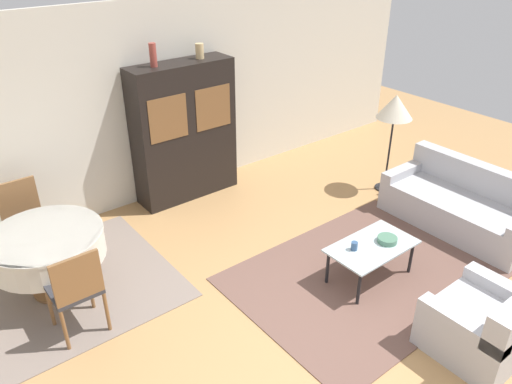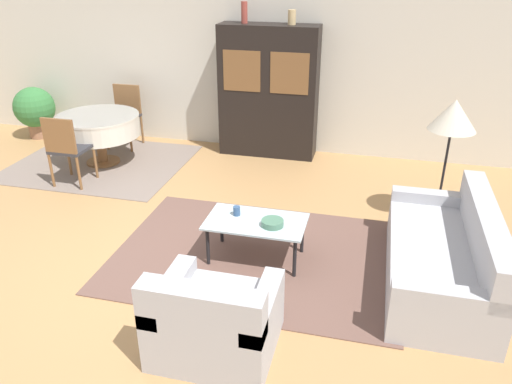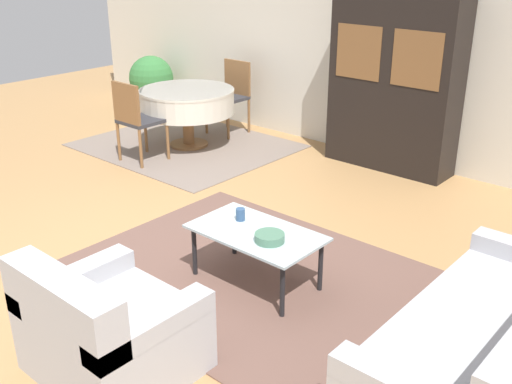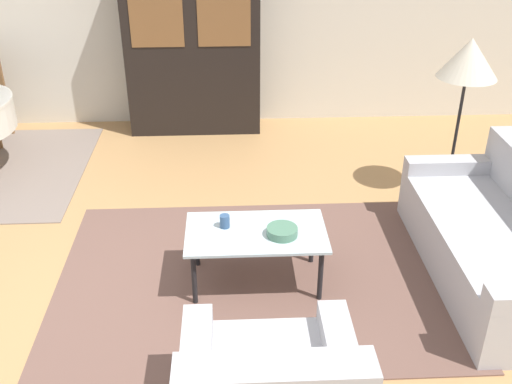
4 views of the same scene
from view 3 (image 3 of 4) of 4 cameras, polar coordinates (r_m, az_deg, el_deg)
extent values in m
plane|color=tan|center=(5.04, -12.06, -6.30)|extent=(14.00, 14.00, 0.00)
cube|color=beige|center=(7.24, 10.96, 13.98)|extent=(10.00, 0.06, 2.70)
cube|color=brown|center=(4.65, 0.40, -8.29)|extent=(2.89, 2.09, 0.01)
cube|color=gray|center=(7.70, -6.67, 4.43)|extent=(2.45, 2.05, 0.01)
cube|color=#B2B2B7|center=(3.79, 20.83, -14.29)|extent=(0.89, 1.90, 0.42)
cube|color=#B2B2B7|center=(3.78, -13.26, -13.45)|extent=(0.91, 0.81, 0.41)
cube|color=#B2B2B7|center=(3.44, -17.95, -10.30)|extent=(0.91, 0.20, 0.35)
cube|color=#B2B2B7|center=(3.91, -16.92, -7.92)|extent=(0.16, 0.81, 0.12)
cube|color=#B2B2B7|center=(3.38, -9.80, -12.46)|extent=(0.16, 0.81, 0.12)
cylinder|color=black|center=(4.64, -5.88, -5.58)|extent=(0.04, 0.04, 0.41)
cylinder|color=black|center=(4.12, 2.53, -9.35)|extent=(0.04, 0.04, 0.41)
cylinder|color=black|center=(4.91, -2.10, -3.74)|extent=(0.04, 0.04, 0.41)
cylinder|color=black|center=(4.44, 6.17, -6.99)|extent=(0.04, 0.04, 0.41)
cube|color=silver|center=(4.41, 0.00, -3.88)|extent=(0.98, 0.57, 0.02)
cube|color=black|center=(6.85, 13.03, 9.99)|extent=(1.44, 0.44, 1.92)
cube|color=brown|center=(6.76, 9.72, 12.99)|extent=(0.55, 0.01, 0.58)
cube|color=brown|center=(6.43, 15.05, 12.07)|extent=(0.55, 0.01, 0.58)
cylinder|color=brown|center=(7.68, -6.40, 4.56)|extent=(0.48, 0.48, 0.03)
cylinder|color=brown|center=(7.62, -6.46, 5.96)|extent=(0.14, 0.14, 0.42)
cylinder|color=silver|center=(7.53, -6.58, 8.59)|extent=(1.16, 1.16, 0.30)
cylinder|color=silver|center=(7.50, -6.63, 9.59)|extent=(1.17, 1.17, 0.03)
cylinder|color=brown|center=(7.45, -10.46, 5.46)|extent=(0.04, 0.04, 0.46)
cylinder|color=brown|center=(7.15, -8.40, 4.86)|extent=(0.04, 0.04, 0.46)
cylinder|color=brown|center=(7.21, -12.94, 4.69)|extent=(0.04, 0.04, 0.46)
cylinder|color=brown|center=(6.91, -10.93, 4.05)|extent=(0.04, 0.04, 0.46)
cube|color=#333338|center=(7.10, -10.83, 6.69)|extent=(0.44, 0.44, 0.04)
cube|color=brown|center=(6.92, -12.27, 8.26)|extent=(0.44, 0.04, 0.45)
cylinder|color=brown|center=(7.83, -2.66, 6.66)|extent=(0.04, 0.04, 0.46)
cylinder|color=brown|center=(8.10, -4.75, 7.16)|extent=(0.04, 0.04, 0.46)
cylinder|color=brown|center=(8.11, -0.68, 7.26)|extent=(0.04, 0.04, 0.46)
cylinder|color=brown|center=(8.38, -2.77, 7.74)|extent=(0.04, 0.04, 0.46)
cube|color=#333338|center=(8.04, -2.75, 8.93)|extent=(0.44, 0.44, 0.04)
cube|color=brown|center=(8.13, -1.79, 10.86)|extent=(0.44, 0.04, 0.45)
cylinder|color=#33517A|center=(4.56, -1.49, -2.15)|extent=(0.07, 0.07, 0.09)
cylinder|color=#4C7A60|center=(4.25, 1.30, -4.35)|extent=(0.21, 0.21, 0.06)
cylinder|color=#93664C|center=(9.35, -9.78, 8.26)|extent=(0.30, 0.30, 0.23)
sphere|color=#387A3D|center=(9.26, -9.94, 10.64)|extent=(0.66, 0.66, 0.66)
camera|label=1|loc=(6.43, -52.20, 24.94)|focal=35.00mm
camera|label=2|loc=(1.99, -91.36, 12.15)|focal=35.00mm
camera|label=4|loc=(2.83, -64.12, 16.52)|focal=42.00mm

